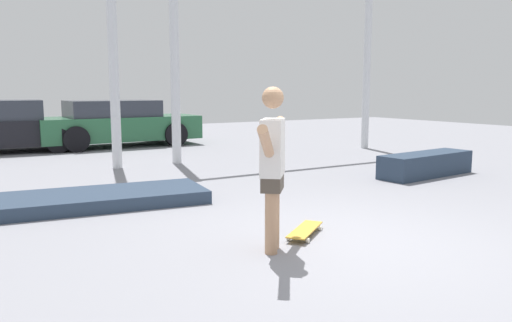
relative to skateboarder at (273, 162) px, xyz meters
name	(u,v)px	position (x,y,z in m)	size (l,w,h in m)	color
ground_plane	(347,242)	(0.84, -0.18, -0.92)	(36.00, 36.00, 0.00)	gray
skateboarder	(273,162)	(0.00, 0.00, 0.00)	(1.01, 1.16, 1.65)	tan
skateboard	(305,230)	(0.61, 0.26, -0.85)	(0.73, 0.62, 0.08)	gold
grind_box	(426,164)	(4.93, 2.24, -0.70)	(2.14, 0.61, 0.44)	#28384C
manual_pad	(105,198)	(-0.92, 2.96, -0.82)	(2.81, 1.18, 0.19)	#28384C
canopy_support_right	(282,16)	(4.31, 6.21, 2.48)	(5.81, 0.20, 5.49)	silver
parked_car_black	(3,127)	(-1.61, 10.49, -0.26)	(4.05, 2.19, 1.36)	black
parked_car_green	(118,124)	(1.35, 10.29, -0.26)	(4.50, 1.95, 1.32)	#28603D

